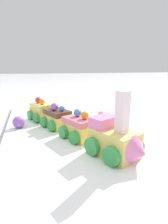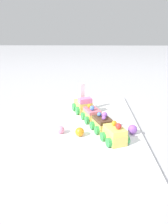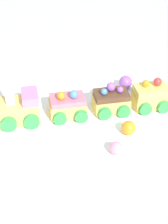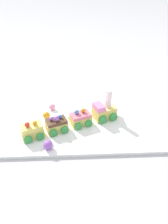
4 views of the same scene
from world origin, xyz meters
TOP-DOWN VIEW (x-y plane):
  - ground_plane at (0.00, 0.00)m, footprint 10.00×10.00m
  - display_board at (0.00, 0.00)m, footprint 0.73×0.36m
  - cake_train_locomotive at (0.14, 0.03)m, footprint 0.12×0.10m
  - cake_car_strawberry at (0.03, -0.01)m, footprint 0.09×0.09m
  - cake_car_chocolate at (-0.06, -0.05)m, footprint 0.09×0.09m
  - cake_car_lemon at (-0.14, -0.08)m, footprint 0.09×0.09m
  - gumball_orange at (-0.10, 0.03)m, footprint 0.03×0.03m
  - gumball_purple at (-0.08, -0.14)m, footprint 0.03×0.03m
  - gumball_pink at (-0.08, 0.10)m, footprint 0.03×0.03m

SIDE VIEW (x-z plane):
  - ground_plane at x=0.00m, z-range 0.00..0.00m
  - display_board at x=0.00m, z-range 0.00..0.01m
  - gumball_pink at x=-0.08m, z-range 0.01..0.04m
  - gumball_orange at x=-0.10m, z-range 0.01..0.04m
  - gumball_purple at x=-0.08m, z-range 0.01..0.04m
  - cake_car_strawberry at x=0.03m, z-range 0.00..0.07m
  - cake_car_chocolate at x=-0.06m, z-range 0.00..0.07m
  - cake_car_lemon at x=-0.14m, z-range 0.00..0.07m
  - cake_train_locomotive at x=0.14m, z-range -0.02..0.10m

